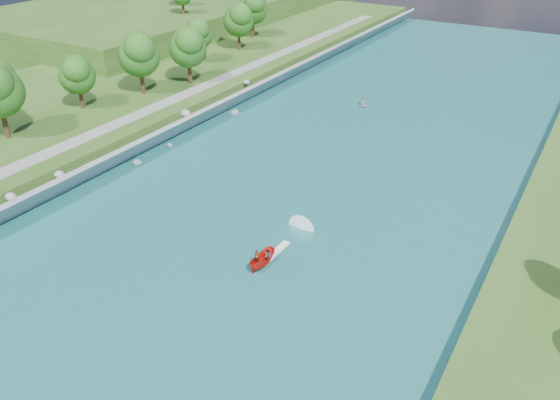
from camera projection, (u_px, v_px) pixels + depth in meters
The scene contains 9 objects.
ground at pixel (211, 260), 61.28m from camera, with size 260.00×260.00×0.00m, color #2D5119.
river_water at pixel (298, 188), 76.16m from camera, with size 55.00×240.00×0.10m, color #195C62.
berm_west at pixel (56, 111), 97.79m from camera, with size 45.00×240.00×3.50m, color #2D5119.
ridge_west at pixel (184, 10), 166.92m from camera, with size 60.00×120.00×9.00m, color #2D5119.
riprap_bank at pixel (156, 139), 86.69m from camera, with size 4.43×236.00×4.48m.
riverside_path at pixel (125, 120), 89.04m from camera, with size 3.00×200.00×0.10m, color gray.
trees_west at pixel (34, 87), 84.50m from camera, with size 18.48×150.65×13.92m.
motorboat at pixel (269, 254), 60.95m from camera, with size 3.60×18.93×2.05m.
raft at pixel (363, 104), 104.75m from camera, with size 3.37×3.24×1.72m.
Camera 1 is at (32.49, -38.80, 36.07)m, focal length 35.00 mm.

